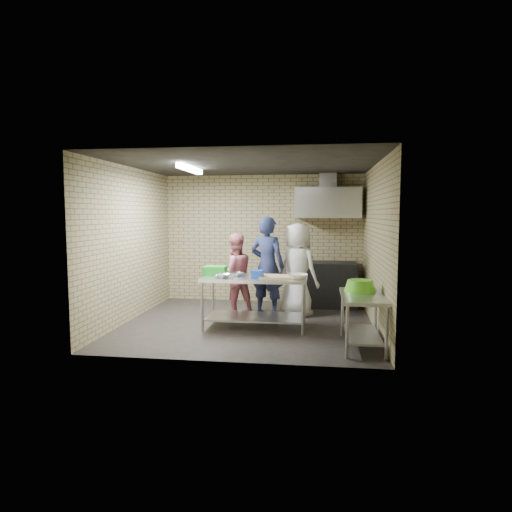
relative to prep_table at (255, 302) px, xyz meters
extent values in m
plane|color=black|center=(-0.15, 0.25, -0.42)|extent=(4.20, 4.20, 0.00)
plane|color=black|center=(-0.15, 0.25, 2.28)|extent=(4.20, 4.20, 0.00)
cube|color=#978C5E|center=(-0.15, 2.25, 0.93)|extent=(4.20, 0.06, 2.70)
cube|color=#978C5E|center=(-0.15, -1.75, 0.93)|extent=(4.20, 0.06, 2.70)
cube|color=#978C5E|center=(-2.25, 0.25, 0.93)|extent=(0.06, 4.00, 2.70)
cube|color=#978C5E|center=(1.95, 0.25, 0.93)|extent=(0.06, 4.00, 2.70)
cube|color=silver|center=(0.00, 0.00, 0.00)|extent=(1.70, 0.85, 0.85)
cube|color=silver|center=(1.65, -0.85, -0.05)|extent=(0.60, 1.20, 0.75)
cube|color=black|center=(1.20, 1.90, 0.03)|extent=(1.20, 0.70, 0.90)
cube|color=silver|center=(1.20, 1.95, 1.68)|extent=(1.30, 0.60, 0.60)
cube|color=#A5A8AD|center=(1.20, 2.10, 2.13)|extent=(0.35, 0.30, 0.30)
cube|color=#3F2B19|center=(1.50, 2.14, 1.50)|extent=(0.80, 0.20, 0.04)
cube|color=white|center=(-1.15, 0.25, 2.22)|extent=(0.10, 1.25, 0.08)
cube|color=green|center=(-0.70, 0.12, 0.50)|extent=(0.38, 0.28, 0.15)
cube|color=blue|center=(0.05, -0.10, 0.49)|extent=(0.19, 0.19, 0.12)
cube|color=tan|center=(0.35, -0.02, 0.44)|extent=(0.52, 0.40, 0.03)
imported|color=#ABACB2|center=(-0.50, -0.20, 0.46)|extent=(0.29, 0.29, 0.07)
imported|color=silver|center=(-0.30, 0.05, 0.46)|extent=(0.22, 0.22, 0.06)
imported|color=beige|center=(0.70, -0.15, 0.46)|extent=(0.35, 0.35, 0.08)
cylinder|color=#B22619|center=(1.25, 2.14, 1.61)|extent=(0.07, 0.07, 0.18)
cylinder|color=green|center=(1.65, 2.14, 1.59)|extent=(0.06, 0.06, 0.15)
imported|color=#151A36|center=(0.10, 0.94, 0.49)|extent=(0.78, 0.64, 1.84)
imported|color=#C46774|center=(-0.50, 0.86, 0.34)|extent=(0.93, 0.87, 1.52)
imported|color=silver|center=(0.65, 1.05, 0.43)|extent=(1.00, 0.93, 1.71)
camera|label=1|loc=(1.00, -7.14, 1.46)|focal=31.12mm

